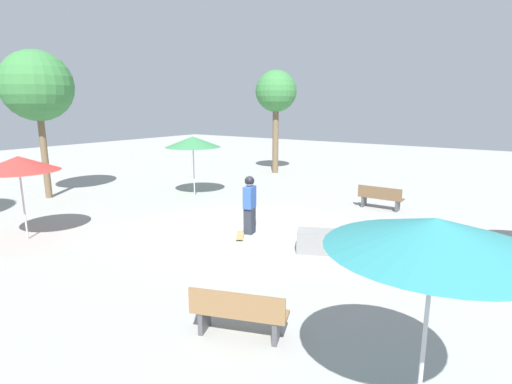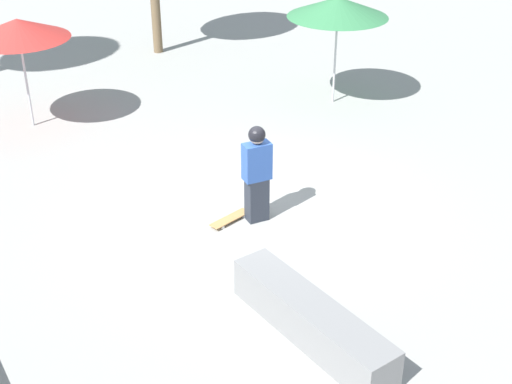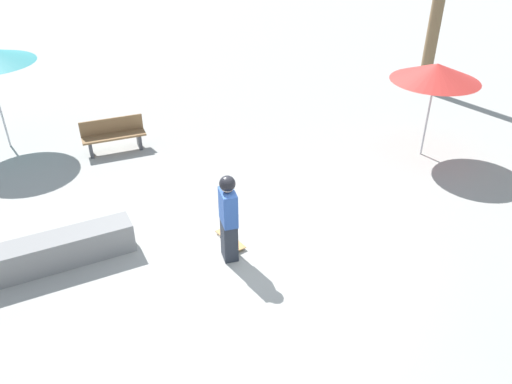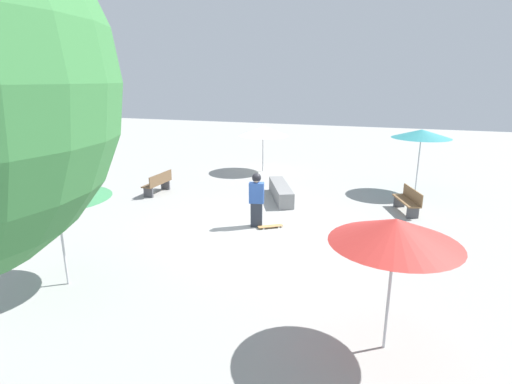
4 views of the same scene
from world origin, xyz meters
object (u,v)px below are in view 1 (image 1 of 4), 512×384
(bench_near, at_px, (380,198))
(palm_tree_left, at_px, (276,93))
(concrete_ledge, at_px, (352,243))
(shade_umbrella_red, at_px, (18,164))
(skater_main, at_px, (250,203))
(bench_far, at_px, (239,313))
(shade_umbrella_green, at_px, (193,142))
(skateboard, at_px, (240,235))
(shade_umbrella_teal, at_px, (435,234))
(palm_tree_right, at_px, (37,87))

(bench_near, xyz_separation_m, palm_tree_left, (-7.51, 4.74, 3.98))
(concrete_ledge, height_order, shade_umbrella_red, shade_umbrella_red)
(skater_main, relative_size, bench_near, 1.08)
(bench_near, height_order, shade_umbrella_red, shade_umbrella_red)
(bench_near, bearing_deg, bench_far, -85.27)
(skater_main, relative_size, bench_far, 1.05)
(shade_umbrella_red, bearing_deg, shade_umbrella_green, 90.15)
(skateboard, distance_m, bench_far, 5.11)
(concrete_ledge, bearing_deg, skater_main, -178.35)
(bench_near, relative_size, shade_umbrella_green, 0.64)
(shade_umbrella_teal, bearing_deg, palm_tree_right, 165.49)
(shade_umbrella_teal, distance_m, palm_tree_right, 16.13)
(skateboard, distance_m, shade_umbrella_green, 6.34)
(bench_near, height_order, palm_tree_left, palm_tree_left)
(skateboard, height_order, shade_umbrella_red, shade_umbrella_red)
(shade_umbrella_green, height_order, palm_tree_left, palm_tree_left)
(skater_main, distance_m, palm_tree_right, 10.24)
(shade_umbrella_teal, bearing_deg, shade_umbrella_green, 144.37)
(skateboard, relative_size, bench_far, 0.47)
(bench_near, height_order, bench_far, same)
(skater_main, bearing_deg, bench_far, 19.46)
(skater_main, xyz_separation_m, shade_umbrella_green, (-4.93, 2.86, 1.33))
(bench_near, distance_m, shade_umbrella_teal, 10.79)
(bench_near, xyz_separation_m, palm_tree_right, (-11.86, -5.95, 4.03))
(bench_near, distance_m, shade_umbrella_green, 7.76)
(bench_near, height_order, palm_tree_right, palm_tree_right)
(palm_tree_left, height_order, palm_tree_right, palm_tree_right)
(skateboard, bearing_deg, palm_tree_left, 172.96)
(skater_main, relative_size, palm_tree_left, 0.31)
(concrete_ledge, height_order, palm_tree_right, palm_tree_right)
(skater_main, xyz_separation_m, palm_tree_left, (-5.22, 9.78, 3.47))
(shade_umbrella_green, xyz_separation_m, palm_tree_left, (-0.29, 6.92, 2.15))
(palm_tree_left, relative_size, palm_tree_right, 0.96)
(bench_near, bearing_deg, shade_umbrella_teal, -69.73)
(skater_main, bearing_deg, concrete_ledge, 77.39)
(bench_far, distance_m, shade_umbrella_red, 8.16)
(concrete_ledge, distance_m, shade_umbrella_red, 9.26)
(bench_far, height_order, shade_umbrella_red, shade_umbrella_red)
(shade_umbrella_red, xyz_separation_m, palm_tree_right, (-4.66, 3.14, 2.29))
(skater_main, xyz_separation_m, shade_umbrella_teal, (5.92, -4.92, 1.48))
(skateboard, distance_m, palm_tree_right, 10.54)
(concrete_ledge, relative_size, palm_tree_right, 0.47)
(skateboard, bearing_deg, palm_tree_right, -121.37)
(bench_near, relative_size, palm_tree_left, 0.28)
(bench_far, xyz_separation_m, shade_umbrella_red, (-7.96, 0.50, 1.74))
(skateboard, height_order, palm_tree_right, palm_tree_right)
(bench_near, relative_size, shade_umbrella_red, 0.67)
(concrete_ledge, xyz_separation_m, shade_umbrella_teal, (2.76, -5.01, 2.13))
(shade_umbrella_green, bearing_deg, palm_tree_right, -140.93)
(skateboard, height_order, bench_near, bench_near)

